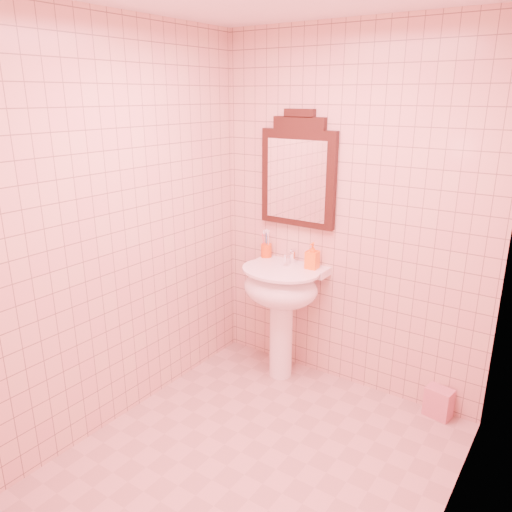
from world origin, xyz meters
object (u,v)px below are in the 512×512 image
Objects in this scene: mirror at (298,173)px; pedestal_sink at (281,295)px; soap_dispenser at (312,256)px; towel at (439,402)px; toothbrush_cup at (266,250)px.

pedestal_sink is at bearing -90.00° from mirror.
soap_dispenser is 0.93× the size of towel.
pedestal_sink is 4.57× the size of toothbrush_cup.
toothbrush_cup reaches higher than towel.
towel is (1.14, 0.16, -0.56)m from pedestal_sink.
soap_dispenser is at bearing 36.72° from pedestal_sink.
toothbrush_cup and soap_dispenser have the same top height.
pedestal_sink is 1.28m from towel.
mirror reaches higher than soap_dispenser.
mirror is 0.59m from soap_dispenser.
toothbrush_cup is at bearing -171.53° from mirror.
mirror is 4.27× the size of soap_dispenser.
soap_dispenser is (0.17, -0.07, -0.56)m from mirror.
toothbrush_cup is (-0.24, -0.04, -0.60)m from mirror.
toothbrush_cup is 1.60m from towel.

